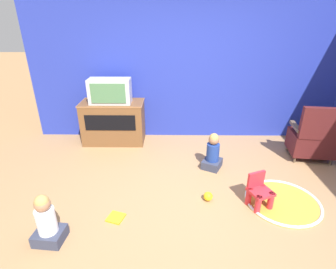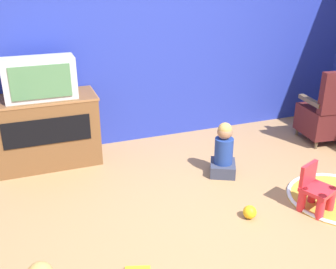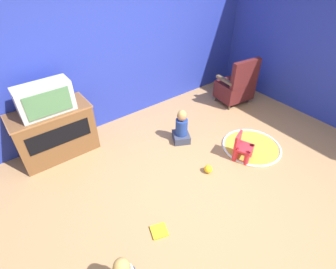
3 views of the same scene
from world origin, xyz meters
TOP-DOWN VIEW (x-y plane):
  - ground_plane at (0.00, 0.00)m, footprint 30.00×30.00m
  - wall_back at (-0.09, 2.15)m, footprint 5.82×0.12m
  - tv_cabinet at (-1.47, 1.80)m, footprint 1.13×0.55m
  - television at (-1.47, 1.74)m, footprint 0.72×0.32m
  - black_armchair at (1.93, 1.18)m, footprint 0.71×0.60m
  - yellow_kid_chair at (0.71, -0.04)m, footprint 0.34×0.34m
  - child_watching_left at (0.25, 0.87)m, footprint 0.37×0.39m
  - toy_ball at (0.09, 0.05)m, footprint 0.12×0.12m

SIDE VIEW (x-z plane):
  - ground_plane at x=0.00m, z-range 0.00..0.00m
  - toy_ball at x=0.09m, z-range 0.00..0.12m
  - yellow_kid_chair at x=0.71m, z-range -0.04..0.40m
  - child_watching_left at x=0.25m, z-range -0.04..0.55m
  - black_armchair at x=1.93m, z-range -0.11..0.84m
  - tv_cabinet at x=-1.47m, z-range 0.01..0.79m
  - television at x=-1.47m, z-range 0.78..1.22m
  - wall_back at x=-0.09m, z-range 0.00..2.85m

